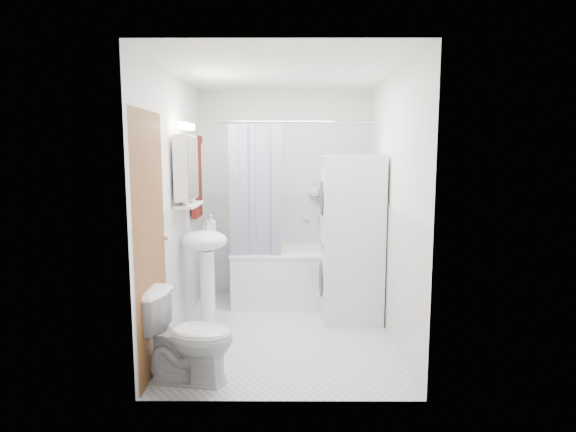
{
  "coord_description": "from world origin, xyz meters",
  "views": [
    {
      "loc": [
        0.06,
        -4.4,
        1.71
      ],
      "look_at": [
        0.04,
        0.15,
        1.09
      ],
      "focal_mm": 30.0,
      "sensor_mm": 36.0,
      "label": 1
    }
  ],
  "objects_px": {
    "washer_dryer": "(351,238)",
    "toilet": "(188,337)",
    "bathtub": "(303,273)",
    "sink": "(205,256)"
  },
  "relations": [
    {
      "from": "washer_dryer",
      "to": "toilet",
      "type": "xyz_separation_m",
      "value": [
        -1.37,
        -1.36,
        -0.49
      ]
    },
    {
      "from": "sink",
      "to": "toilet",
      "type": "distance_m",
      "value": 1.2
    },
    {
      "from": "bathtub",
      "to": "sink",
      "type": "height_order",
      "value": "sink"
    },
    {
      "from": "bathtub",
      "to": "sink",
      "type": "xyz_separation_m",
      "value": [
        -0.96,
        -0.78,
        0.37
      ]
    },
    {
      "from": "sink",
      "to": "toilet",
      "type": "height_order",
      "value": "sink"
    },
    {
      "from": "toilet",
      "to": "bathtub",
      "type": "bearing_deg",
      "value": -15.22
    },
    {
      "from": "washer_dryer",
      "to": "toilet",
      "type": "distance_m",
      "value": 1.99
    },
    {
      "from": "bathtub",
      "to": "washer_dryer",
      "type": "relative_size",
      "value": 0.95
    },
    {
      "from": "bathtub",
      "to": "toilet",
      "type": "distance_m",
      "value": 2.12
    },
    {
      "from": "bathtub",
      "to": "washer_dryer",
      "type": "xyz_separation_m",
      "value": [
        0.47,
        -0.56,
        0.5
      ]
    }
  ]
}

